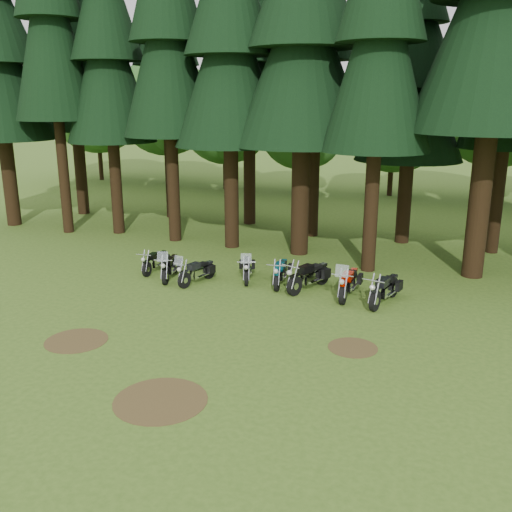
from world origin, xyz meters
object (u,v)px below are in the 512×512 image
object	(u,v)px
motorcycle_0	(155,262)
motorcycle_6	(348,283)
motorcycle_1	(170,267)
motorcycle_5	(309,277)
motorcycle_4	(281,273)
motorcycle_2	(197,272)
motorcycle_3	(247,269)
motorcycle_7	(384,290)

from	to	relation	value
motorcycle_0	motorcycle_6	xyz separation A→B (m)	(7.86, -0.08, 0.09)
motorcycle_1	motorcycle_6	xyz separation A→B (m)	(6.85, 0.51, 0.04)
motorcycle_5	motorcycle_6	distance (m)	1.52
motorcycle_1	motorcycle_4	size ratio (longest dim) A/B	0.99
motorcycle_2	motorcycle_3	distance (m)	1.92
motorcycle_2	motorcycle_1	bearing A→B (deg)	-171.91
motorcycle_2	motorcycle_5	world-z (taller)	motorcycle_2
motorcycle_5	motorcycle_7	distance (m)	2.81
motorcycle_0	motorcycle_2	bearing A→B (deg)	-20.78
motorcycle_0	motorcycle_5	distance (m)	6.36
motorcycle_0	motorcycle_2	xyz separation A→B (m)	(2.23, -0.70, 0.03)
motorcycle_1	motorcycle_7	bearing A→B (deg)	-14.72
motorcycle_3	motorcycle_7	bearing A→B (deg)	-28.49
motorcycle_1	motorcycle_2	xyz separation A→B (m)	(1.22, -0.11, -0.02)
motorcycle_4	motorcycle_6	bearing A→B (deg)	-18.59
motorcycle_7	motorcycle_1	bearing A→B (deg)	-166.18
motorcycle_2	motorcycle_5	bearing A→B (deg)	25.10
motorcycle_0	motorcycle_4	xyz separation A→B (m)	(5.20, 0.33, 0.04)
motorcycle_6	motorcycle_3	bearing A→B (deg)	173.43
motorcycle_0	motorcycle_1	size ratio (longest dim) A/B	0.92
motorcycle_1	motorcycle_5	size ratio (longest dim) A/B	0.94
motorcycle_0	motorcycle_6	size ratio (longest dim) A/B	0.84
motorcycle_2	motorcycle_5	xyz separation A→B (m)	(4.12, 0.85, 0.06)
motorcycle_1	motorcycle_7	size ratio (longest dim) A/B	0.92
motorcycle_4	motorcycle_6	distance (m)	2.69
motorcycle_0	motorcycle_1	world-z (taller)	motorcycle_1
motorcycle_3	motorcycle_4	world-z (taller)	motorcycle_3
motorcycle_3	motorcycle_5	world-z (taller)	motorcycle_3
motorcycle_5	motorcycle_7	bearing A→B (deg)	11.56
motorcycle_4	motorcycle_0	bearing A→B (deg)	173.84
motorcycle_5	motorcycle_2	bearing A→B (deg)	-147.98
motorcycle_0	motorcycle_3	world-z (taller)	motorcycle_3
motorcycle_1	motorcycle_6	size ratio (longest dim) A/B	0.91
motorcycle_1	motorcycle_0	bearing A→B (deg)	132.86
motorcycle_5	motorcycle_6	bearing A→B (deg)	11.84
motorcycle_6	motorcycle_7	distance (m)	1.30
motorcycle_2	motorcycle_7	distance (m)	6.92
motorcycle_6	motorcycle_7	size ratio (longest dim) A/B	1.01
motorcycle_0	motorcycle_3	bearing A→B (deg)	2.30
motorcycle_6	motorcycle_7	xyz separation A→B (m)	(1.28, -0.21, -0.01)
motorcycle_1	motorcycle_4	xyz separation A→B (m)	(4.19, 0.92, -0.00)
motorcycle_0	motorcycle_7	size ratio (longest dim) A/B	0.85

